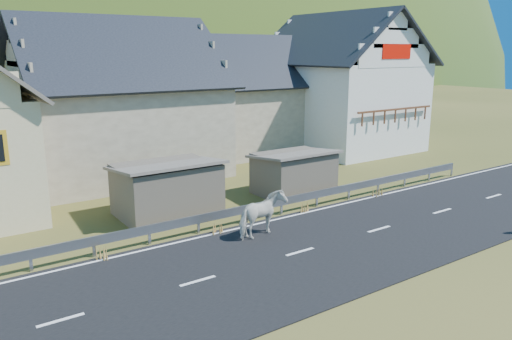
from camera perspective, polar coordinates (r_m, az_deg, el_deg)
ground at (r=17.64m, az=5.04°, el=-9.42°), size 160.00×160.00×0.00m
road at (r=17.63m, az=5.04°, el=-9.36°), size 60.00×7.00×0.04m
lane_markings at (r=17.62m, az=5.04°, el=-9.28°), size 60.00×6.60×0.01m
guardrail at (r=20.23m, az=-1.58°, el=-4.63°), size 28.10×0.09×0.75m
shed_left at (r=21.54m, az=-10.17°, el=-2.21°), size 4.30×3.30×2.40m
shed_right at (r=24.46m, az=4.32°, el=-0.40°), size 3.80×2.90×2.20m
house_stone_a at (r=29.13m, az=-15.68°, el=8.62°), size 10.80×9.80×8.90m
house_stone_b at (r=35.40m, az=-1.11°, el=9.23°), size 9.80×8.80×8.10m
house_white at (r=36.75m, az=9.51°, el=10.50°), size 8.80×10.80×9.70m
horse at (r=18.71m, az=0.73°, el=-5.11°), size 1.33×2.15×1.68m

